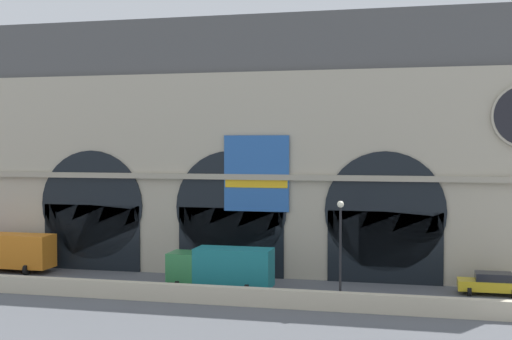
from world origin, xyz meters
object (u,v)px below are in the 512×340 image
(car_east, at_px, (491,283))
(street_lamp_quayside, at_px, (340,240))
(box_truck_west, at_px, (10,251))
(box_truck_center, at_px, (222,268))

(car_east, height_order, street_lamp_quayside, street_lamp_quayside)
(box_truck_west, height_order, box_truck_center, same)
(car_east, bearing_deg, box_truck_west, -179.82)
(box_truck_center, bearing_deg, street_lamp_quayside, -19.08)
(box_truck_west, distance_m, box_truck_center, 19.40)
(car_east, xyz_separation_m, street_lamp_quayside, (-9.83, -6.37, 3.61))
(box_truck_west, xyz_separation_m, street_lamp_quayside, (27.94, -6.25, 2.71))
(box_truck_center, xyz_separation_m, car_east, (18.64, 3.32, -0.90))
(box_truck_center, height_order, street_lamp_quayside, street_lamp_quayside)
(box_truck_west, relative_size, box_truck_center, 1.00)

